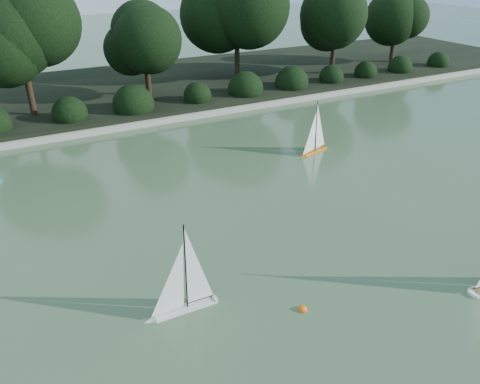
% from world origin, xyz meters
% --- Properties ---
extents(ground, '(80.00, 80.00, 0.00)m').
position_xyz_m(ground, '(0.00, 0.00, 0.00)').
color(ground, '#3B5633').
rests_on(ground, ground).
extents(pond_coping, '(40.00, 0.35, 0.18)m').
position_xyz_m(pond_coping, '(0.00, 9.00, 0.09)').
color(pond_coping, gray).
rests_on(pond_coping, ground).
extents(far_bank, '(40.00, 8.00, 0.30)m').
position_xyz_m(far_bank, '(0.00, 13.00, 0.15)').
color(far_bank, black).
rests_on(far_bank, ground).
extents(tree_line, '(26.31, 3.93, 4.39)m').
position_xyz_m(tree_line, '(1.23, 11.44, 2.64)').
color(tree_line, black).
rests_on(tree_line, ground).
extents(shrub_hedge, '(29.10, 1.10, 1.10)m').
position_xyz_m(shrub_hedge, '(0.00, 9.90, 0.45)').
color(shrub_hedge, black).
rests_on(shrub_hedge, ground).
extents(sailboat_white_a, '(1.21, 0.21, 1.66)m').
position_xyz_m(sailboat_white_a, '(-2.16, 0.34, 0.26)').
color(sailboat_white_a, silver).
rests_on(sailboat_white_a, ground).
extents(sailboat_orange, '(1.11, 0.46, 1.52)m').
position_xyz_m(sailboat_orange, '(3.45, 4.63, 0.24)').
color(sailboat_orange, orange).
rests_on(sailboat_orange, ground).
extents(race_buoy, '(0.16, 0.16, 0.16)m').
position_xyz_m(race_buoy, '(-0.45, -0.52, 0.00)').
color(race_buoy, '#F75B0D').
rests_on(race_buoy, ground).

